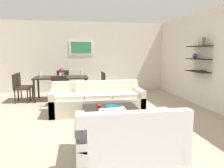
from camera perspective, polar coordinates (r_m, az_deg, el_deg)
The scene contains 22 objects.
ground_plane at distance 5.31m, azimuth -3.58°, elevation -8.45°, with size 18.00×18.00×0.00m, color tan.
back_wall_unit at distance 8.62m, azimuth -4.16°, elevation 7.17°, with size 8.40×0.09×2.70m.
right_wall_shelf_unit at distance 6.67m, azimuth 22.69°, elevation 6.16°, with size 0.34×8.20×2.70m.
sofa_beige at distance 5.55m, azimuth -4.01°, elevation -4.57°, with size 2.31×0.90×0.78m.
loveseat_white at distance 3.28m, azimuth 4.42°, elevation -13.92°, with size 1.54×0.90×0.78m.
coffee_table at distance 4.50m, azimuth -0.14°, elevation -9.00°, with size 1.15×1.09×0.38m.
decorative_bowl at distance 4.41m, azimuth 0.33°, elevation -6.20°, with size 0.34×0.34×0.08m.
candle_jar at distance 4.33m, azimuth 2.65°, elevation -6.52°, with size 0.08×0.08×0.08m, color silver.
apple_on_coffee_table at distance 4.54m, azimuth -3.49°, elevation -5.82°, with size 0.08×0.08×0.08m, color red.
dining_table at distance 7.18m, azimuth -13.28°, elevation 1.29°, with size 1.70×0.88×0.75m.
dining_chair_head at distance 8.04m, azimuth -12.85°, elevation 0.82°, with size 0.44×0.44×0.88m.
dining_chair_left_near at distance 7.20m, azimuth -23.37°, elevation -0.53°, with size 0.44×0.44×0.88m.
dining_chair_right_far at distance 7.42m, azimuth -3.40°, elevation 0.39°, with size 0.44×0.44×0.88m.
dining_chair_left_far at distance 7.58m, azimuth -22.66°, elevation -0.07°, with size 0.44×0.44×0.88m.
dining_chair_right_near at distance 7.03m, azimuth -3.05°, elevation -0.05°, with size 0.44×0.44×0.88m.
dining_chair_foot at distance 6.36m, azimuth -13.71°, elevation -1.17°, with size 0.44×0.44×0.88m.
wine_glass_left_near at distance 7.12m, azimuth -18.57°, elevation 2.55°, with size 0.07×0.07×0.17m.
wine_glass_left_far at distance 7.34m, azimuth -18.31°, elevation 2.82°, with size 0.06×0.06×0.18m.
wine_glass_right_far at distance 7.25m, azimuth -8.19°, elevation 3.14°, with size 0.08×0.08×0.18m.
wine_glass_right_near at distance 7.03m, azimuth -8.14°, elevation 2.83°, with size 0.07×0.07×0.17m.
wine_glass_foot at distance 6.78m, azimuth -13.54°, elevation 2.49°, with size 0.07×0.07×0.17m.
centerpiece_vase at distance 7.15m, azimuth -13.14°, elevation 3.10°, with size 0.16×0.16×0.30m.
Camera 1 is at (-0.51, -5.05, 1.54)m, focal length 34.54 mm.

